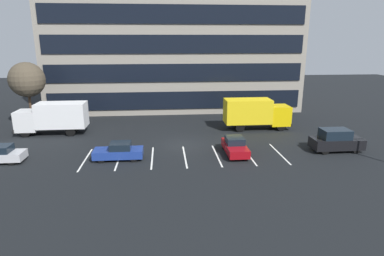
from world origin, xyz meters
The scene contains 9 objects.
ground_plane centered at (0.00, 0.00, 0.00)m, with size 120.00×120.00×0.00m, color black.
office_building centered at (0.00, 17.95, 9.00)m, with size 34.55×10.27×18.00m.
lot_markings centered at (0.00, -3.20, 0.00)m, with size 16.94×5.40×0.01m.
box_truck_white centered at (-13.37, 4.97, 1.89)m, with size 7.25×2.40×3.36m.
box_truck_yellow_all centered at (8.47, 5.00, 1.92)m, with size 7.35×2.44×3.41m.
sedan_navy centered at (-5.55, -3.35, 0.69)m, with size 4.08×1.71×1.46m.
sedan_maroon centered at (4.44, -2.86, 0.70)m, with size 1.73×4.13×1.48m.
suv_black centered at (13.67, -2.91, 0.98)m, with size 4.50×1.91×2.04m.
bare_tree centered at (-17.00, 8.60, 5.37)m, with size 3.92×3.92×7.35m.
Camera 1 is at (-1.71, -29.46, 9.77)m, focal length 30.32 mm.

